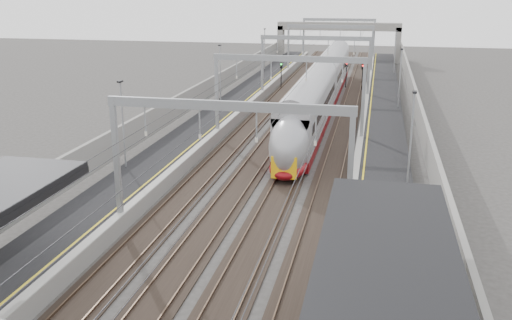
% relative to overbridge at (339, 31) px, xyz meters
% --- Properties ---
extents(platform_left, '(4.00, 120.00, 1.00)m').
position_rel_overbridge_xyz_m(platform_left, '(-8.00, -55.00, -4.81)').
color(platform_left, black).
rests_on(platform_left, ground).
extents(platform_right, '(4.00, 120.00, 1.00)m').
position_rel_overbridge_xyz_m(platform_right, '(8.00, -55.00, -4.81)').
color(platform_right, black).
rests_on(platform_right, ground).
extents(tracks, '(11.40, 140.00, 0.20)m').
position_rel_overbridge_xyz_m(tracks, '(0.00, -55.00, -5.26)').
color(tracks, black).
rests_on(tracks, ground).
extents(overhead_line, '(13.00, 140.00, 6.60)m').
position_rel_overbridge_xyz_m(overhead_line, '(0.00, -48.38, 0.83)').
color(overhead_line, gray).
rests_on(overhead_line, platform_left).
extents(overbridge, '(22.00, 2.20, 6.90)m').
position_rel_overbridge_xyz_m(overbridge, '(0.00, 0.00, 0.00)').
color(overbridge, gray).
rests_on(overbridge, ground).
extents(wall_left, '(0.30, 120.00, 3.20)m').
position_rel_overbridge_xyz_m(wall_left, '(-11.20, -55.00, -3.71)').
color(wall_left, gray).
rests_on(wall_left, ground).
extents(wall_right, '(0.30, 120.00, 3.20)m').
position_rel_overbridge_xyz_m(wall_right, '(11.20, -55.00, -3.71)').
color(wall_right, gray).
rests_on(wall_right, ground).
extents(train, '(2.80, 51.10, 4.43)m').
position_rel_overbridge_xyz_m(train, '(1.50, -45.32, -3.14)').
color(train, maroon).
rests_on(train, ground).
extents(signal_green, '(0.32, 0.32, 3.48)m').
position_rel_overbridge_xyz_m(signal_green, '(-5.20, -30.78, -2.89)').
color(signal_green, black).
rests_on(signal_green, ground).
extents(signal_red_near, '(0.32, 0.32, 3.48)m').
position_rel_overbridge_xyz_m(signal_red_near, '(3.20, -28.14, -2.89)').
color(signal_red_near, black).
rests_on(signal_red_near, ground).
extents(signal_red_far, '(0.32, 0.32, 3.48)m').
position_rel_overbridge_xyz_m(signal_red_far, '(5.40, -29.88, -2.89)').
color(signal_red_far, black).
rests_on(signal_red_far, ground).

